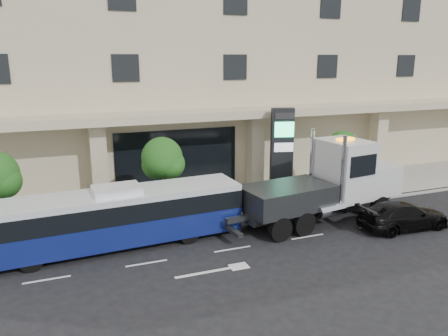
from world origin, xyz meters
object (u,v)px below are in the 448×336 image
at_px(tow_truck, 329,184).
at_px(city_bus, 118,216).
at_px(black_sedan, 404,215).
at_px(signage_pylon, 282,152).

bearing_deg(tow_truck, city_bus, 169.84).
xyz_separation_m(city_bus, black_sedan, (13.99, -3.02, -0.78)).
distance_m(city_bus, tow_truck, 11.14).
xyz_separation_m(tow_truck, signage_pylon, (-0.54, 4.40, 0.95)).
bearing_deg(tow_truck, black_sedan, -49.28).
distance_m(black_sedan, signage_pylon, 8.06).
relative_size(city_bus, signage_pylon, 2.12).
bearing_deg(black_sedan, tow_truck, 50.88).
distance_m(tow_truck, black_sedan, 4.04).
xyz_separation_m(city_bus, signage_pylon, (10.58, 3.93, 1.46)).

